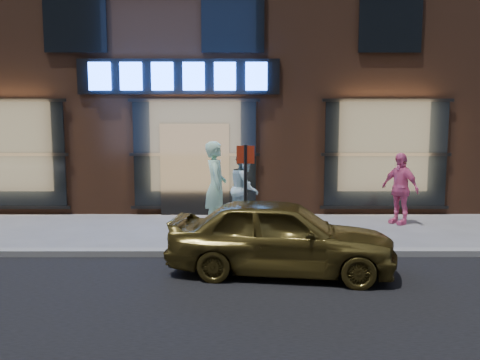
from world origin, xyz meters
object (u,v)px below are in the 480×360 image
object	(u,v)px
sign_post	(245,189)
man_bowtie	(216,186)
man_cap	(245,188)
passerby	(400,188)
gold_sedan	(281,236)

from	to	relation	value
sign_post	man_bowtie	bearing A→B (deg)	112.08
man_cap	passerby	bearing A→B (deg)	-76.40
gold_sedan	sign_post	size ratio (longest dim) A/B	1.77
man_cap	gold_sedan	size ratio (longest dim) A/B	0.50
man_cap	passerby	world-z (taller)	man_cap
man_cap	passerby	size ratio (longest dim) A/B	1.05
man_cap	sign_post	xyz separation A→B (m)	(-0.02, -2.48, 0.32)
man_cap	sign_post	bearing A→B (deg)	-170.06
man_cap	gold_sedan	bearing A→B (deg)	-161.14
man_bowtie	passerby	xyz separation A→B (m)	(4.36, 0.75, -0.15)
man_bowtie	sign_post	xyz separation A→B (m)	(0.64, -1.94, 0.22)
passerby	sign_post	size ratio (longest dim) A/B	0.85
man_cap	passerby	xyz separation A→B (m)	(3.71, 0.21, -0.04)
man_cap	gold_sedan	distance (m)	3.62
man_bowtie	sign_post	bearing A→B (deg)	-167.35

